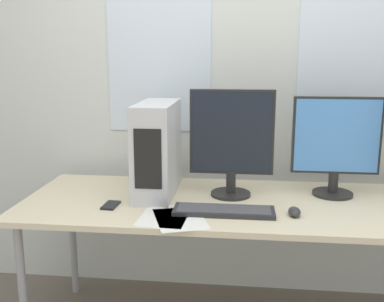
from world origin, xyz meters
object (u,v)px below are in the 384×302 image
Objects in this scene: pc_tower at (157,149)px; monitor_main at (232,141)px; cell_phone at (111,205)px; mouse at (294,212)px; keyboard at (224,211)px; monitor_right_near at (336,144)px.

pc_tower is 0.39m from monitor_main.
pc_tower reaches higher than cell_phone.
pc_tower is 0.76m from mouse.
monitor_main is 5.29× the size of mouse.
keyboard is 0.32m from mouse.
monitor_main is (0.38, -0.00, 0.05)m from pc_tower.
monitor_main is 0.39m from keyboard.
mouse reaches higher than keyboard.
mouse is 0.87m from cell_phone.
monitor_right_near is (0.91, 0.06, 0.03)m from pc_tower.
monitor_main reaches higher than pc_tower.
monitor_right_near is at bearing 3.83° from pc_tower.
keyboard is (-0.02, -0.27, -0.28)m from monitor_main.
mouse is at bearing -21.35° from pc_tower.
mouse is 0.83× the size of cell_phone.
keyboard reaches higher than cell_phone.
pc_tower is 0.91m from monitor_right_near.
mouse is at bearing -125.24° from monitor_right_near.
monitor_right_near reaches higher than mouse.
keyboard is 3.75× the size of cell_phone.
monitor_right_near is 1.17m from cell_phone.
monitor_main reaches higher than mouse.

